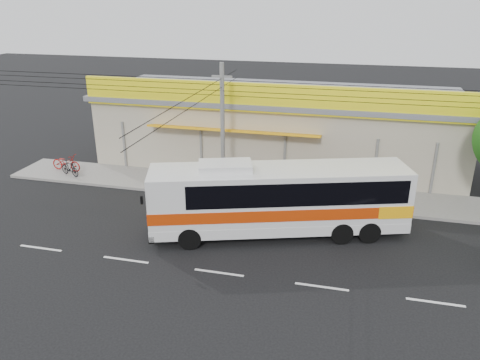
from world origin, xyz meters
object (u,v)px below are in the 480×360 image
(motorbike_dark, at_px, (70,168))
(utility_pole, at_px, (222,87))
(coach_bus, at_px, (283,196))
(motorbike_red, at_px, (66,162))

(motorbike_dark, height_order, utility_pole, utility_pole)
(coach_bus, xyz_separation_m, motorbike_red, (-14.03, 4.66, -1.21))
(coach_bus, height_order, motorbike_dark, coach_bus)
(utility_pole, bearing_deg, motorbike_red, 176.77)
(motorbike_red, xyz_separation_m, motorbike_dark, (0.69, -0.72, -0.05))
(coach_bus, distance_m, motorbike_dark, 13.97)
(coach_bus, bearing_deg, utility_pole, 115.73)
(motorbike_red, distance_m, motorbike_dark, 1.00)
(motorbike_dark, distance_m, utility_pole, 10.76)
(motorbike_red, xyz_separation_m, utility_pole, (10.12, -0.57, 5.13))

